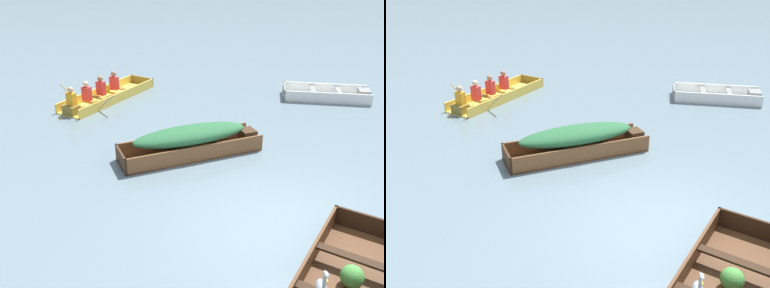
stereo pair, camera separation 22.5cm
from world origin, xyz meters
TOP-DOWN VIEW (x-y plane):
  - ground_plane at (0.00, 0.00)m, footprint 80.00×80.00m
  - skiff_wooden_brown_near_moored at (-0.63, 3.43)m, footprint 3.58×1.16m
  - skiff_white_mid_moored at (5.06, 5.93)m, footprint 2.97×2.25m
  - rowboat_yellow_with_crew at (-2.17, 8.05)m, footprint 3.49×3.21m

SIDE VIEW (x-z plane):
  - ground_plane at x=0.00m, z-range 0.00..0.00m
  - skiff_white_mid_moored at x=5.06m, z-range -0.06..0.32m
  - rowboat_yellow_with_crew at x=-2.17m, z-range -0.23..0.65m
  - skiff_wooden_brown_near_moored at x=-0.63m, z-range 0.06..0.80m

